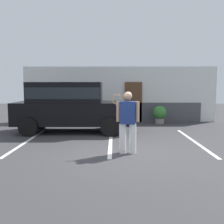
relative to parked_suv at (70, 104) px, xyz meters
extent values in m
plane|color=#38383A|center=(2.12, -3.33, -1.15)|extent=(40.00, 40.00, 0.00)
cube|color=silver|center=(-1.19, -1.83, -1.14)|extent=(0.12, 4.40, 0.01)
cube|color=silver|center=(1.70, -1.83, -1.14)|extent=(0.12, 4.40, 0.01)
cube|color=silver|center=(4.59, -1.83, -1.14)|extent=(0.12, 4.40, 0.01)
cube|color=white|center=(2.12, 3.19, 0.31)|extent=(10.14, 0.30, 2.90)
cube|color=#4C4C51|center=(2.12, 2.99, -0.64)|extent=(8.52, 0.10, 1.02)
cube|color=brown|center=(2.83, 2.97, -0.10)|extent=(0.90, 0.06, 2.10)
cube|color=black|center=(0.11, 0.00, -0.35)|extent=(4.61, 1.93, 0.90)
cube|color=black|center=(-0.14, 0.00, 0.50)|extent=(2.91, 1.78, 0.80)
cube|color=black|center=(-0.14, 0.00, 0.48)|extent=(2.85, 1.80, 0.44)
cylinder|color=black|center=(1.65, 0.96, -0.79)|extent=(0.72, 0.26, 0.72)
cylinder|color=black|center=(1.66, -0.94, -0.79)|extent=(0.72, 0.26, 0.72)
cylinder|color=black|center=(-1.45, 0.94, -0.79)|extent=(0.72, 0.26, 0.72)
cylinder|color=black|center=(-1.44, -0.96, -0.79)|extent=(0.72, 0.26, 0.72)
cylinder|color=white|center=(2.35, -3.40, -0.72)|extent=(0.20, 0.20, 0.85)
cylinder|color=white|center=(2.06, -3.36, -0.72)|extent=(0.20, 0.20, 0.85)
cube|color=navy|center=(2.21, -3.38, 0.02)|extent=(0.47, 0.33, 0.63)
sphere|color=tan|center=(2.21, -3.38, 0.49)|extent=(0.23, 0.23, 0.23)
cylinder|color=tan|center=(2.48, -3.42, 0.05)|extent=(0.11, 0.11, 0.58)
cylinder|color=tan|center=(1.94, -3.34, 0.05)|extent=(0.11, 0.11, 0.58)
torus|color=olive|center=(1.90, -3.29, 0.39)|extent=(0.29, 0.07, 0.29)
cylinder|color=olive|center=(1.90, -3.29, 0.15)|extent=(0.03, 0.03, 0.20)
cylinder|color=gray|center=(4.12, 2.32, -1.01)|extent=(0.44, 0.44, 0.27)
sphere|color=#387F33|center=(4.12, 2.32, -0.58)|extent=(0.69, 0.69, 0.69)
camera|label=1|loc=(1.82, -10.64, 0.78)|focal=41.61mm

